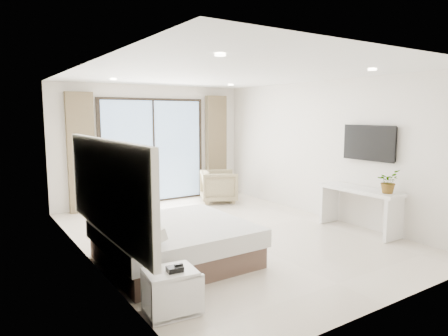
{
  "coord_description": "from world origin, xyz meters",
  "views": [
    {
      "loc": [
        -3.7,
        -5.52,
        2.05
      ],
      "look_at": [
        0.2,
        0.4,
        1.09
      ],
      "focal_mm": 32.0,
      "sensor_mm": 36.0,
      "label": 1
    }
  ],
  "objects_px": {
    "bed": "(174,242)",
    "console_desk": "(359,200)",
    "nightstand": "(170,292)",
    "armchair": "(219,185)"
  },
  "relations": [
    {
      "from": "nightstand",
      "to": "console_desk",
      "type": "xyz_separation_m",
      "value": [
        4.06,
        0.85,
        0.32
      ]
    },
    {
      "from": "nightstand",
      "to": "console_desk",
      "type": "relative_size",
      "value": 0.37
    },
    {
      "from": "bed",
      "to": "console_desk",
      "type": "xyz_separation_m",
      "value": [
        3.39,
        -0.44,
        0.27
      ]
    },
    {
      "from": "nightstand",
      "to": "armchair",
      "type": "xyz_separation_m",
      "value": [
        3.28,
        4.19,
        0.17
      ]
    },
    {
      "from": "armchair",
      "to": "console_desk",
      "type": "bearing_deg",
      "value": -142.31
    },
    {
      "from": "console_desk",
      "to": "armchair",
      "type": "relative_size",
      "value": 1.86
    },
    {
      "from": "console_desk",
      "to": "armchair",
      "type": "xyz_separation_m",
      "value": [
        -0.78,
        3.34,
        -0.15
      ]
    },
    {
      "from": "nightstand",
      "to": "console_desk",
      "type": "height_order",
      "value": "console_desk"
    },
    {
      "from": "bed",
      "to": "nightstand",
      "type": "relative_size",
      "value": 3.48
    },
    {
      "from": "bed",
      "to": "nightstand",
      "type": "xyz_separation_m",
      "value": [
        -0.67,
        -1.28,
        -0.05
      ]
    }
  ]
}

